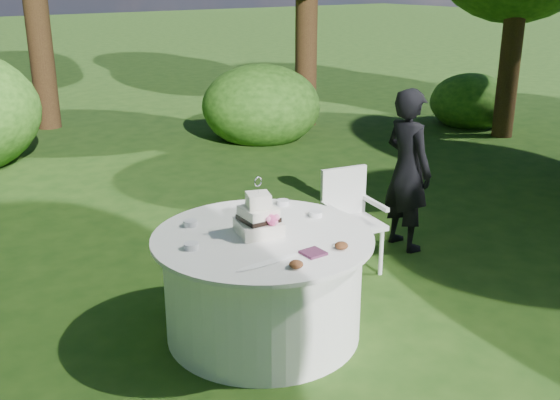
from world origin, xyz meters
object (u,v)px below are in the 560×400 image
Objects in this scene: table at (263,284)px; chair at (350,212)px; cake at (259,219)px; napkins at (313,253)px; guest at (408,170)px.

table is 1.74× the size of chair.
napkins is at bearing -79.86° from cake.
chair is (1.17, 0.96, -0.26)m from napkins.
chair is at bearing 39.34° from napkins.
guest is 2.08m from cake.
guest reaches higher than table.
cake is (-0.00, 0.04, 0.50)m from table.
chair reaches higher than napkins.
table is at bearing 100.35° from napkins.
guest is at bearing 27.72° from napkins.
napkins is 0.16× the size of chair.
napkins reaches higher than table.
chair is at bearing 98.69° from guest.
table is at bearing -82.43° from cake.
cake is 0.47× the size of chair.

